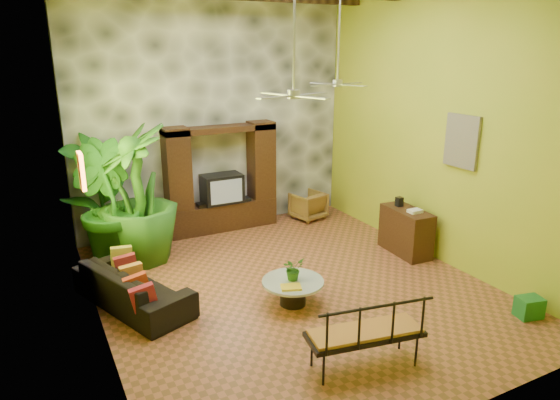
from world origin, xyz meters
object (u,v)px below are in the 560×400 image
sofa (133,286)px  ceiling_fan_front (294,79)px  entertainment_center (222,186)px  ceiling_fan_back (338,72)px  side_console (406,231)px  green_bin (529,307)px  coffee_table (293,289)px  wicker_armchair (308,205)px  tall_plant_a (99,191)px  tall_plant_b (105,205)px  iron_bench (369,331)px  tall_plant_c (137,195)px

sofa → ceiling_fan_front: bearing=-134.1°
entertainment_center → ceiling_fan_back: 3.50m
side_console → green_bin: size_ratio=3.08×
coffee_table → wicker_armchair: bearing=56.2°
coffee_table → green_bin: 3.51m
ceiling_fan_front → side_console: ceiling_fan_front is taller
ceiling_fan_front → coffee_table: ceiling_fan_front is taller
tall_plant_a → green_bin: 7.70m
entertainment_center → tall_plant_b: 2.65m
sofa → tall_plant_a: (-0.04, 2.56, 0.88)m
wicker_armchair → green_bin: size_ratio=1.95×
entertainment_center → sofa: entertainment_center is taller
ceiling_fan_back → wicker_armchair: ceiling_fan_back is taller
ceiling_fan_front → tall_plant_a: (-2.31, 3.54, -2.21)m
ceiling_fan_front → ceiling_fan_back: (1.80, 1.60, 0.00)m
ceiling_fan_front → wicker_armchair: bearing=55.9°
coffee_table → ceiling_fan_back: bearing=43.0°
ceiling_fan_front → green_bin: ceiling_fan_front is taller
ceiling_fan_front → sofa: size_ratio=0.86×
sofa → side_console: 5.13m
entertainment_center → tall_plant_b: bearing=-162.1°
ceiling_fan_front → iron_bench: 3.49m
entertainment_center → tall_plant_c: 2.17m
tall_plant_b → tall_plant_c: bearing=-7.8°
tall_plant_b → coffee_table: tall_plant_b is taller
tall_plant_b → side_console: tall_plant_b is taller
sofa → iron_bench: 3.73m
ceiling_fan_back → iron_bench: 4.96m
ceiling_fan_back → tall_plant_a: 5.05m
wicker_armchair → tall_plant_a: bearing=-15.8°
wicker_armchair → ceiling_fan_back: bearing=63.9°
iron_bench → ceiling_fan_back: bearing=73.0°
iron_bench → side_console: iron_bench is taller
sofa → iron_bench: size_ratio=1.43×
sofa → wicker_armchair: 5.02m
entertainment_center → tall_plant_a: size_ratio=1.01×
ceiling_fan_back → green_bin: ceiling_fan_back is taller
green_bin → side_console: bearing=90.0°
tall_plant_a → side_console: size_ratio=2.17×
side_console → ceiling_fan_back: bearing=141.4°
entertainment_center → iron_bench: bearing=-92.5°
ceiling_fan_front → green_bin: size_ratio=5.21×
wicker_armchair → ceiling_fan_front: bearing=43.6°
entertainment_center → ceiling_fan_front: bearing=-93.2°
ceiling_fan_front → tall_plant_c: (-1.75, 2.65, -2.13)m
tall_plant_a → iron_bench: size_ratio=1.57×
tall_plant_c → green_bin: 6.69m
ceiling_fan_back → green_bin: size_ratio=5.21×
ceiling_fan_back → iron_bench: bearing=-117.0°
tall_plant_c → coffee_table: size_ratio=2.67×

